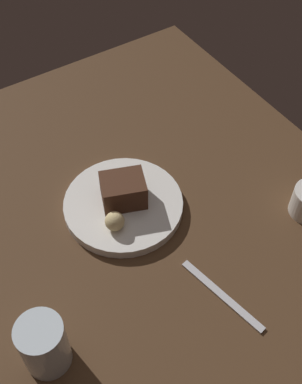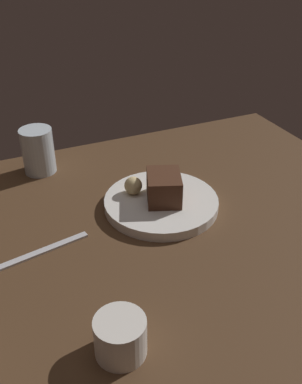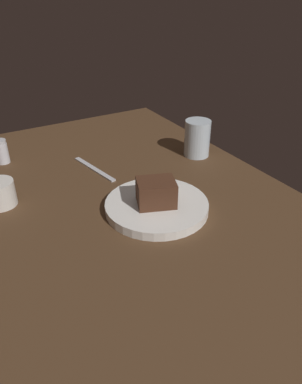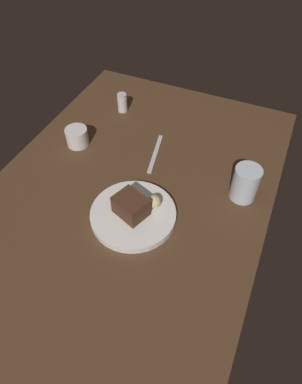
% 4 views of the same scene
% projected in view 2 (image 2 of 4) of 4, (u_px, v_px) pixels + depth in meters
% --- Properties ---
extents(dining_table, '(1.20, 0.84, 0.03)m').
position_uv_depth(dining_table, '(131.00, 238.00, 0.89)').
color(dining_table, '#4C331E').
rests_on(dining_table, ground).
extents(dessert_plate, '(0.25, 0.25, 0.02)m').
position_uv_depth(dessert_plate, '(161.00, 203.00, 0.96)').
color(dessert_plate, white).
rests_on(dessert_plate, dining_table).
extents(chocolate_cake_slice, '(0.10, 0.11, 0.06)m').
position_uv_depth(chocolate_cake_slice, '(164.00, 187.00, 0.93)').
color(chocolate_cake_slice, '#472819').
rests_on(chocolate_cake_slice, dessert_plate).
extents(bread_roll, '(0.04, 0.04, 0.04)m').
position_uv_depth(bread_roll, '(133.00, 185.00, 0.96)').
color(bread_roll, '#DBC184').
rests_on(bread_roll, dessert_plate).
extents(water_glass, '(0.08, 0.08, 0.11)m').
position_uv_depth(water_glass, '(38.00, 151.00, 1.07)').
color(water_glass, silver).
rests_on(water_glass, dining_table).
extents(coffee_cup, '(0.08, 0.08, 0.06)m').
position_uv_depth(coffee_cup, '(120.00, 337.00, 0.63)').
color(coffee_cup, silver).
rests_on(coffee_cup, dining_table).
extents(butter_knife, '(0.19, 0.05, 0.01)m').
position_uv_depth(butter_knife, '(41.00, 252.00, 0.83)').
color(butter_knife, silver).
rests_on(butter_knife, dining_table).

